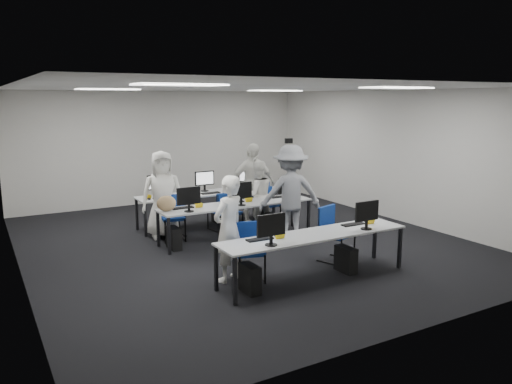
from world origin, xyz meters
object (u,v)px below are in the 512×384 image
desk_mid (237,206)px  chair_6 (221,218)px  chair_0 (249,262)px  student_2 (163,195)px  chair_5 (172,223)px  chair_7 (260,212)px  student_3 (252,184)px  desk_front (314,237)px  photographer (290,193)px  chair_4 (266,212)px  student_1 (257,195)px  chair_1 (336,244)px  chair_3 (229,220)px  chair_2 (173,226)px  student_0 (229,229)px

desk_mid → chair_6: bearing=88.4°
chair_0 → student_2: size_ratio=0.50×
chair_5 → chair_7: size_ratio=1.01×
chair_7 → student_3: (-0.18, 0.04, 0.64)m
desk_front → photographer: size_ratio=1.67×
chair_4 → student_1: student_1 is taller
chair_1 → chair_6: chair_1 is taller
student_1 → chair_3: bearing=7.0°
desk_mid → chair_1: (0.85, -2.09, -0.38)m
chair_0 → chair_3: size_ratio=1.08×
chair_4 → chair_5: bearing=168.5°
chair_2 → student_2: student_2 is taller
desk_mid → chair_7: size_ratio=3.67×
chair_2 → student_2: size_ratio=0.50×
chair_6 → student_1: size_ratio=0.57×
student_1 → student_2: student_2 is taller
chair_5 → chair_6: size_ratio=1.04×
desk_front → chair_2: chair_2 is taller
chair_1 → chair_6: (-0.82, 2.90, -0.04)m
chair_5 → student_1: bearing=-15.9°
chair_4 → photographer: (-0.20, -1.26, 0.66)m
student_2 → student_1: bearing=-0.9°
student_1 → photographer: bearing=103.9°
chair_6 → chair_0: bearing=-116.9°
desk_front → student_2: (-1.24, 3.49, 0.21)m
desk_front → student_1: size_ratio=2.15×
chair_4 → chair_0: bearing=-131.5°
chair_1 → chair_7: bearing=67.6°
chair_1 → chair_3: chair_1 is taller
chair_0 → chair_4: size_ratio=0.95×
student_0 → chair_1: bearing=154.4°
chair_6 → chair_2: bearing=-178.9°
student_0 → desk_front: bearing=130.0°
student_1 → chair_1: bearing=99.9°
chair_3 → student_2: (-1.33, 0.36, 0.63)m
student_3 → photographer: bearing=-81.5°
chair_7 → chair_5: bearing=-176.7°
desk_front → chair_7: (1.05, 3.48, -0.41)m
chair_3 → photographer: 1.54m
chair_5 → chair_1: bearing=-62.2°
desk_mid → chair_4: bearing=31.3°
chair_5 → student_3: 2.02m
student_0 → student_1: student_0 is taller
desk_mid → chair_1: size_ratio=3.33×
chair_2 → chair_4: 2.22m
desk_mid → student_1: bearing=33.6°
chair_1 → chair_2: (-1.98, 2.68, -0.02)m
chair_4 → photographer: photographer is taller
chair_1 → photographer: photographer is taller
desk_front → chair_0: size_ratio=3.58×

